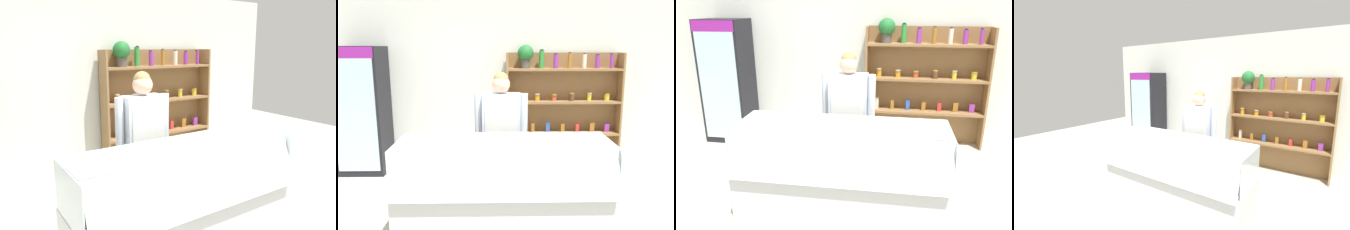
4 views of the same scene
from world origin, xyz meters
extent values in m
plane|color=#B7B2A3|center=(0.00, 0.00, 0.00)|extent=(12.00, 12.00, 0.00)
cube|color=silver|center=(0.00, 2.31, 1.35)|extent=(6.80, 0.10, 2.70)
cube|color=black|center=(-2.09, 1.89, 0.97)|extent=(0.70, 0.59, 1.94)
cube|color=silver|center=(-2.09, 1.59, 0.97)|extent=(0.62, 0.01, 1.74)
cube|color=#8C1E8C|center=(-2.09, 1.58, 1.85)|extent=(0.66, 0.01, 0.16)
cylinder|color=silver|center=(-2.30, 1.65, 0.34)|extent=(0.07, 0.07, 0.18)
cylinder|color=orange|center=(-2.16, 1.65, 0.34)|extent=(0.07, 0.07, 0.17)
cylinder|color=#2D8C38|center=(-2.01, 1.65, 0.35)|extent=(0.06, 0.06, 0.20)
cylinder|color=orange|center=(-1.87, 1.65, 0.35)|extent=(0.07, 0.07, 0.19)
cylinder|color=red|center=(-2.30, 1.65, 0.85)|extent=(0.06, 0.06, 0.18)
cylinder|color=silver|center=(-2.16, 1.65, 0.87)|extent=(0.05, 0.05, 0.21)
cylinder|color=#9E6623|center=(-2.01, 1.65, 0.84)|extent=(0.06, 0.06, 0.14)
cylinder|color=red|center=(-1.87, 1.65, 0.87)|extent=(0.07, 0.07, 0.22)
cylinder|color=purple|center=(-2.28, 1.65, 1.36)|extent=(0.06, 0.06, 0.17)
cylinder|color=purple|center=(-2.09, 1.65, 1.36)|extent=(0.07, 0.07, 0.15)
cylinder|color=purple|center=(-1.89, 1.65, 1.35)|extent=(0.06, 0.06, 0.15)
cube|color=olive|center=(1.05, 2.20, 0.92)|extent=(1.83, 0.02, 1.85)
cube|color=olive|center=(0.14, 2.06, 0.92)|extent=(0.03, 0.28, 1.85)
cube|color=olive|center=(1.95, 2.06, 0.92)|extent=(0.03, 0.28, 1.85)
cube|color=olive|center=(1.05, 2.06, 0.55)|extent=(1.77, 0.28, 0.04)
cube|color=olive|center=(1.05, 2.06, 1.07)|extent=(1.77, 0.28, 0.04)
cube|color=olive|center=(1.05, 2.06, 1.59)|extent=(1.77, 0.28, 0.04)
cylinder|color=#4C4742|center=(0.43, 2.06, 1.67)|extent=(0.14, 0.14, 0.13)
sphere|color=#20692D|center=(0.43, 2.06, 1.84)|extent=(0.25, 0.25, 0.25)
cylinder|color=#2D8C38|center=(0.68, 2.08, 1.74)|extent=(0.08, 0.08, 0.28)
cylinder|color=black|center=(0.68, 2.06, 1.89)|extent=(0.05, 0.05, 0.02)
cylinder|color=purple|center=(0.90, 2.04, 1.71)|extent=(0.08, 0.08, 0.21)
cylinder|color=black|center=(0.90, 2.06, 1.83)|extent=(0.05, 0.05, 0.02)
cylinder|color=#9E6623|center=(1.12, 2.06, 1.72)|extent=(0.06, 0.06, 0.23)
cylinder|color=black|center=(1.12, 2.06, 1.85)|extent=(0.04, 0.04, 0.02)
cylinder|color=silver|center=(1.36, 2.05, 1.71)|extent=(0.07, 0.07, 0.22)
cylinder|color=black|center=(1.36, 2.06, 1.83)|extent=(0.04, 0.04, 0.02)
cylinder|color=purple|center=(1.56, 2.06, 1.71)|extent=(0.07, 0.07, 0.20)
cylinder|color=black|center=(1.56, 2.06, 1.81)|extent=(0.05, 0.05, 0.02)
cylinder|color=purple|center=(1.78, 2.03, 1.71)|extent=(0.06, 0.06, 0.21)
cylinder|color=black|center=(1.78, 2.06, 1.83)|extent=(0.04, 0.04, 0.02)
cylinder|color=orange|center=(0.34, 2.07, 1.15)|extent=(0.08, 0.08, 0.12)
cylinder|color=silver|center=(0.34, 2.06, 1.21)|extent=(0.08, 0.08, 0.01)
cylinder|color=orange|center=(0.63, 2.07, 1.14)|extent=(0.08, 0.08, 0.10)
cylinder|color=silver|center=(0.63, 2.06, 1.19)|extent=(0.08, 0.08, 0.01)
cylinder|color=#BF4C2D|center=(0.90, 2.07, 1.13)|extent=(0.08, 0.08, 0.09)
cylinder|color=gold|center=(0.90, 2.06, 1.18)|extent=(0.08, 0.08, 0.01)
cylinder|color=brown|center=(1.18, 2.04, 1.15)|extent=(0.08, 0.08, 0.12)
cylinder|color=gold|center=(1.18, 2.06, 1.21)|extent=(0.08, 0.08, 0.01)
cylinder|color=yellow|center=(1.46, 2.07, 1.15)|extent=(0.07, 0.07, 0.11)
cylinder|color=silver|center=(1.46, 2.06, 1.21)|extent=(0.07, 0.07, 0.01)
cylinder|color=yellow|center=(1.75, 2.07, 1.14)|extent=(0.08, 0.08, 0.10)
cylinder|color=gold|center=(1.75, 2.06, 1.19)|extent=(0.08, 0.08, 0.01)
cube|color=silver|center=(0.32, 2.06, 0.66)|extent=(0.06, 0.05, 0.18)
cube|color=#9E6623|center=(0.56, 2.06, 0.65)|extent=(0.05, 0.04, 0.15)
cube|color=#3356B2|center=(0.80, 2.06, 0.66)|extent=(0.06, 0.04, 0.17)
cube|color=#9E6623|center=(1.05, 2.06, 0.64)|extent=(0.06, 0.04, 0.14)
cube|color=red|center=(1.29, 2.06, 0.64)|extent=(0.06, 0.04, 0.14)
cube|color=#9E6623|center=(1.53, 2.06, 0.65)|extent=(0.07, 0.04, 0.15)
cube|color=purple|center=(1.77, 2.06, 0.64)|extent=(0.08, 0.05, 0.13)
cube|color=silver|center=(0.07, 0.06, 0.28)|extent=(2.16, 0.73, 0.55)
cube|color=white|center=(0.07, 0.06, 0.57)|extent=(2.10, 0.67, 0.03)
cube|color=silver|center=(0.07, -0.29, 0.78)|extent=(2.12, 0.16, 0.47)
cube|color=silver|center=(0.07, 0.11, 1.00)|extent=(2.12, 0.57, 0.01)
cube|color=silver|center=(-1.00, 0.06, 0.78)|extent=(0.01, 0.69, 0.45)
cube|color=silver|center=(1.14, 0.06, 0.78)|extent=(0.01, 0.69, 0.45)
cube|color=tan|center=(-0.82, 0.14, 0.61)|extent=(0.16, 0.14, 0.04)
cube|color=white|center=(-0.82, -0.08, 0.61)|extent=(0.05, 0.03, 0.02)
cube|color=beige|center=(-0.57, 0.14, 0.61)|extent=(0.17, 0.14, 0.06)
cube|color=white|center=(-0.57, -0.08, 0.61)|extent=(0.05, 0.03, 0.02)
cube|color=tan|center=(-0.31, 0.14, 0.61)|extent=(0.16, 0.13, 0.06)
cube|color=white|center=(-0.31, -0.08, 0.61)|extent=(0.05, 0.03, 0.02)
cube|color=tan|center=(-0.06, 0.14, 0.61)|extent=(0.16, 0.12, 0.05)
cube|color=white|center=(-0.06, -0.08, 0.61)|extent=(0.05, 0.03, 0.02)
cube|color=tan|center=(0.20, 0.14, 0.61)|extent=(0.16, 0.11, 0.05)
cube|color=white|center=(0.20, -0.08, 0.61)|extent=(0.05, 0.03, 0.02)
cube|color=tan|center=(0.45, 0.14, 0.61)|extent=(0.17, 0.14, 0.06)
cube|color=white|center=(0.45, -0.08, 0.61)|extent=(0.05, 0.03, 0.02)
cube|color=tan|center=(0.71, 0.14, 0.61)|extent=(0.17, 0.13, 0.04)
cube|color=white|center=(0.71, -0.08, 0.61)|extent=(0.05, 0.03, 0.02)
cube|color=tan|center=(0.97, 0.14, 0.61)|extent=(0.16, 0.12, 0.04)
cube|color=white|center=(0.97, -0.08, 0.61)|extent=(0.05, 0.03, 0.02)
cylinder|color=#A35B4C|center=(-0.83, -0.05, 0.66)|extent=(0.19, 0.16, 0.15)
cylinder|color=#A35B4C|center=(-0.61, -0.05, 0.66)|extent=(0.22, 0.17, 0.14)
cylinder|color=white|center=(0.61, -0.03, 0.70)|extent=(0.07, 0.07, 0.24)
cylinder|color=white|center=(0.71, -0.03, 0.69)|extent=(0.07, 0.07, 0.21)
cylinder|color=#383D51|center=(-0.06, 0.77, 0.38)|extent=(0.13, 0.13, 0.76)
cylinder|color=#383D51|center=(0.14, 0.77, 0.38)|extent=(0.13, 0.13, 0.76)
cube|color=silver|center=(0.04, 0.77, 1.07)|extent=(0.45, 0.24, 0.62)
cube|color=white|center=(0.04, 0.64, 0.74)|extent=(0.38, 0.01, 1.17)
cylinder|color=silver|center=(-0.24, 0.77, 1.10)|extent=(0.09, 0.09, 0.56)
cylinder|color=silver|center=(0.32, 0.77, 1.10)|extent=(0.09, 0.09, 0.56)
sphere|color=#D8AD8E|center=(0.04, 0.77, 1.49)|extent=(0.21, 0.21, 0.21)
sphere|color=#997A47|center=(0.04, 0.78, 1.55)|extent=(0.18, 0.18, 0.18)
camera|label=1|loc=(-1.63, -2.23, 1.89)|focal=35.00mm
camera|label=2|loc=(0.03, -3.11, 1.91)|focal=35.00mm
camera|label=3|loc=(0.56, -2.97, 2.16)|focal=35.00mm
camera|label=4|loc=(1.85, -2.44, 1.87)|focal=24.00mm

